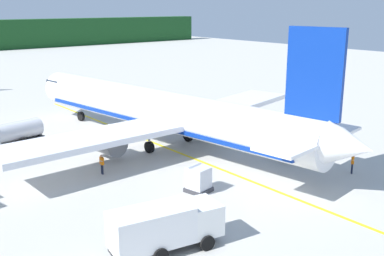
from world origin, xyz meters
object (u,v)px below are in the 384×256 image
airliner_foreground (162,111)px  crew_loader_left (353,162)px  service_truck_baggage (166,226)px  service_truck_pushback (7,134)px  crew_supervisor (102,163)px  service_truck_catering (281,138)px  cargo_container_near (198,179)px  crew_loader_right (49,142)px  crew_marshaller (40,147)px

airliner_foreground → crew_loader_left: airliner_foreground is taller
airliner_foreground → service_truck_baggage: airliner_foreground is taller
service_truck_pushback → crew_supervisor: (3.55, -12.09, -0.41)m
service_truck_catering → cargo_container_near: size_ratio=3.10×
service_truck_catering → crew_loader_right: (-17.45, 12.97, -0.16)m
service_truck_baggage → crew_marshaller: bearing=87.8°
airliner_foreground → crew_loader_right: (-9.70, 4.61, -2.37)m
service_truck_catering → crew_loader_right: 21.74m
service_truck_catering → crew_loader_right: size_ratio=3.56×
crew_marshaller → crew_loader_right: (1.23, 1.09, -0.00)m
service_truck_catering → crew_supervisor: size_ratio=3.69×
service_truck_baggage → service_truck_pushback: size_ratio=0.96×
service_truck_pushback → crew_loader_left: bearing=-51.9°
crew_loader_right → crew_supervisor: (1.11, -8.12, -0.04)m
service_truck_pushback → crew_supervisor: size_ratio=4.14×
service_truck_baggage → crew_loader_right: (2.00, 21.22, -0.49)m
crew_loader_left → crew_loader_right: (-17.04, 20.86, 0.01)m
service_truck_catering → service_truck_pushback: bearing=139.6°
crew_marshaller → service_truck_baggage: bearing=-92.2°
service_truck_baggage → service_truck_pushback: bearing=91.0°
crew_marshaller → crew_supervisor: size_ratio=1.04×
crew_loader_right → crew_supervisor: 8.19m
cargo_container_near → crew_loader_right: (-4.86, 15.84, 0.08)m
cargo_container_near → service_truck_catering: bearing=12.9°
airliner_foreground → crew_marshaller: (-10.93, 3.52, -2.36)m
airliner_foreground → crew_supervisor: (-8.59, -3.51, -2.41)m
crew_loader_right → crew_supervisor: size_ratio=1.04×
crew_loader_left → crew_supervisor: 20.40m
cargo_container_near → crew_loader_right: size_ratio=1.15×
service_truck_baggage → service_truck_catering: size_ratio=1.08×
airliner_foreground → cargo_container_near: bearing=-113.3°
service_truck_baggage → crew_marshaller: (0.77, 20.14, -0.48)m
airliner_foreground → service_truck_baggage: (-11.69, -16.61, -1.88)m
service_truck_catering → crew_marshaller: (-18.68, 11.88, -0.16)m
service_truck_catering → service_truck_pushback: service_truck_catering is taller
airliner_foreground → crew_supervisor: 9.59m
airliner_foreground → crew_loader_left: size_ratio=24.27×
service_truck_baggage → crew_loader_left: size_ratio=3.87×
crew_loader_right → service_truck_catering: bearing=-36.6°
crew_loader_left → crew_supervisor: (-15.94, 12.74, -0.03)m
service_truck_pushback → cargo_container_near: bearing=-69.8°
airliner_foreground → cargo_container_near: size_ratio=20.99×
airliner_foreground → service_truck_catering: (7.75, -8.36, -2.20)m
airliner_foreground → service_truck_baggage: size_ratio=6.28×
airliner_foreground → service_truck_catering: 11.61m
crew_loader_left → crew_supervisor: bearing=141.4°
airliner_foreground → crew_loader_left: bearing=-65.7°
service_truck_pushback → cargo_container_near: size_ratio=3.48×
crew_supervisor → crew_marshaller: bearing=108.4°
service_truck_pushback → crew_loader_left: (19.49, -24.83, -0.38)m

